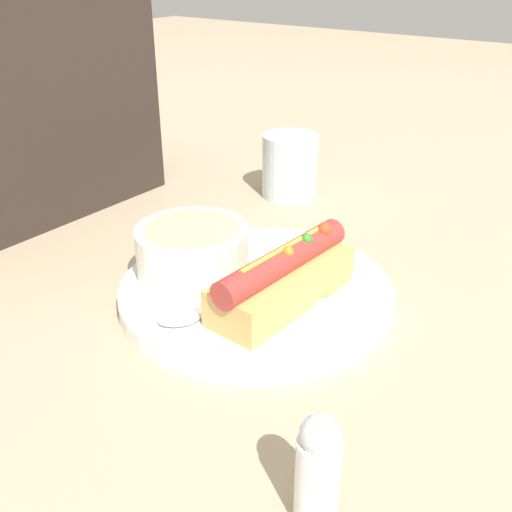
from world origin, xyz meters
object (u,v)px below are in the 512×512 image
object	(u,v)px
drinking_glass	(290,166)
salt_shaker	(318,471)
spoon	(209,315)
soup_bowl	(193,249)
hot_dog	(283,278)

from	to	relation	value
drinking_glass	salt_shaker	bearing A→B (deg)	-144.66
spoon	salt_shaker	bearing A→B (deg)	98.05
soup_bowl	salt_shaker	world-z (taller)	salt_shaker
hot_dog	soup_bowl	distance (m)	0.10
soup_bowl	salt_shaker	distance (m)	0.30
spoon	drinking_glass	xyz separation A→B (m)	(0.33, 0.13, 0.02)
drinking_glass	salt_shaker	xyz separation A→B (m)	(-0.44, -0.31, -0.00)
soup_bowl	drinking_glass	bearing A→B (deg)	13.71
hot_dog	soup_bowl	size ratio (longest dim) A/B	1.46
drinking_glass	salt_shaker	distance (m)	0.54
soup_bowl	spoon	xyz separation A→B (m)	(-0.06, -0.07, -0.02)
hot_dog	salt_shaker	xyz separation A→B (m)	(-0.18, -0.14, -0.00)
drinking_glass	salt_shaker	world-z (taller)	drinking_glass
salt_shaker	soup_bowl	bearing A→B (deg)	55.93
soup_bowl	spoon	bearing A→B (deg)	-129.60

